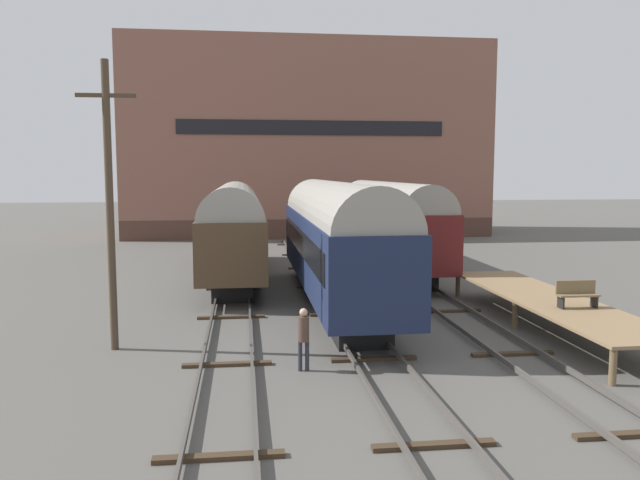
{
  "coord_description": "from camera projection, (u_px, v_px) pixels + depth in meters",
  "views": [
    {
      "loc": [
        -3.81,
        -20.91,
        5.64
      ],
      "look_at": [
        0.0,
        10.38,
        2.2
      ],
      "focal_mm": 35.0,
      "sensor_mm": 36.0,
      "label": 1
    }
  ],
  "objects": [
    {
      "name": "track_middle",
      "position": [
        356.0,
        331.0,
        21.69
      ],
      "size": [
        2.6,
        60.0,
        0.26
      ],
      "color": "#4C4742",
      "rests_on": "ground"
    },
    {
      "name": "station_platform",
      "position": [
        548.0,
        301.0,
        22.57
      ],
      "size": [
        2.83,
        12.4,
        1.1
      ],
      "color": "#8C704C",
      "rests_on": "ground"
    },
    {
      "name": "warehouse_building",
      "position": [
        306.0,
        141.0,
        57.24
      ],
      "size": [
        31.71,
        11.13,
        16.92
      ],
      "color": "#4F342A",
      "rests_on": "ground"
    },
    {
      "name": "person_worker",
      "position": [
        304.0,
        333.0,
        17.66
      ],
      "size": [
        0.32,
        0.32,
        1.81
      ],
      "color": "#282833",
      "rests_on": "ground"
    },
    {
      "name": "track_left",
      "position": [
        229.0,
        335.0,
        21.16
      ],
      "size": [
        2.6,
        60.0,
        0.26
      ],
      "color": "#4C4742",
      "rests_on": "ground"
    },
    {
      "name": "utility_pole",
      "position": [
        110.0,
        202.0,
        19.44
      ],
      "size": [
        1.8,
        0.24,
        9.07
      ],
      "color": "#473828",
      "rests_on": "ground"
    },
    {
      "name": "bench",
      "position": [
        577.0,
        293.0,
        20.96
      ],
      "size": [
        1.4,
        0.4,
        0.91
      ],
      "color": "brown",
      "rests_on": "station_platform"
    },
    {
      "name": "train_car_navy",
      "position": [
        336.0,
        235.0,
        26.2
      ],
      "size": [
        3.03,
        17.41,
        5.26
      ],
      "color": "black",
      "rests_on": "ground"
    },
    {
      "name": "train_car_maroon",
      "position": [
        388.0,
        220.0,
        35.65
      ],
      "size": [
        2.86,
        17.02,
        5.09
      ],
      "color": "black",
      "rests_on": "ground"
    },
    {
      "name": "ground_plane",
      "position": [
        356.0,
        335.0,
        21.7
      ],
      "size": [
        200.0,
        200.0,
        0.0
      ],
      "primitive_type": "plane",
      "color": "#56544F"
    },
    {
      "name": "track_right",
      "position": [
        477.0,
        327.0,
        22.21
      ],
      "size": [
        2.6,
        60.0,
        0.26
      ],
      "color": "#4C4742",
      "rests_on": "ground"
    },
    {
      "name": "train_car_brown",
      "position": [
        234.0,
        225.0,
        33.04
      ],
      "size": [
        3.03,
        16.66,
        5.04
      ],
      "color": "black",
      "rests_on": "ground"
    }
  ]
}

